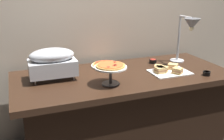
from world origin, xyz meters
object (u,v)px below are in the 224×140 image
chafing_dish (52,62)px  pizza_plate_front (106,65)px  sandwich_platter (167,70)px  sauce_cup_far (207,73)px  sauce_cup_near (153,61)px  heat_lamp (189,28)px  pizza_plate_center (111,68)px

chafing_dish → pizza_plate_front: size_ratio=1.35×
sandwich_platter → chafing_dish: bearing=168.9°
sandwich_platter → sauce_cup_far: size_ratio=5.39×
pizza_plate_front → sauce_cup_near: bearing=-8.3°
chafing_dish → heat_lamp: size_ratio=0.82×
chafing_dish → sauce_cup_near: (1.00, 0.11, -0.13)m
pizza_plate_center → sandwich_platter: pizza_plate_center is taller
sandwich_platter → pizza_plate_center: bearing=-171.7°
pizza_plate_center → sandwich_platter: (0.57, 0.08, -0.11)m
chafing_dish → sauce_cup_far: size_ratio=6.03×
pizza_plate_center → sauce_cup_near: pizza_plate_center is taller
heat_lamp → pizza_plate_center: (-0.85, -0.21, -0.23)m
pizza_plate_front → sandwich_platter: 0.58m
sauce_cup_far → pizza_plate_center: bearing=173.3°
pizza_plate_front → sauce_cup_far: (0.73, -0.55, 0.01)m
pizza_plate_front → sauce_cup_far: size_ratio=4.46×
sandwich_platter → heat_lamp: bearing=23.6°
pizza_plate_front → sauce_cup_near: (0.47, -0.07, 0.01)m
heat_lamp → sauce_cup_near: (-0.26, 0.18, -0.34)m
chafing_dish → sandwich_platter: bearing=-11.1°
chafing_dish → heat_lamp: 1.28m
heat_lamp → pizza_plate_center: size_ratio=1.81×
sauce_cup_near → chafing_dish: bearing=-173.5°
heat_lamp → sandwich_platter: (-0.29, -0.13, -0.33)m
sauce_cup_far → heat_lamp: bearing=88.9°
pizza_plate_center → sauce_cup_far: 0.86m
heat_lamp → pizza_plate_center: 0.91m
chafing_dish → pizza_plate_front: (0.53, 0.18, -0.14)m
sauce_cup_near → sauce_cup_far: sauce_cup_near is taller
pizza_plate_front → chafing_dish: bearing=-160.9°
chafing_dish → sandwich_platter: (0.97, -0.19, -0.13)m
sandwich_platter → sauce_cup_near: size_ratio=4.76×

